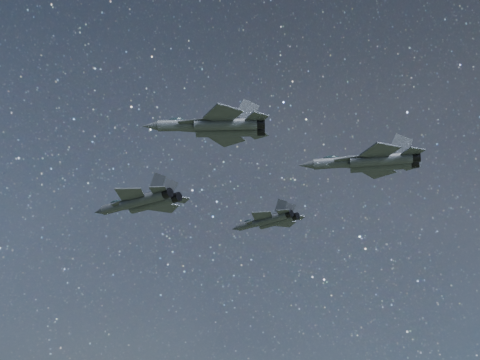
# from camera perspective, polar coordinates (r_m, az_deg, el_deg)

# --- Properties ---
(jet_lead) EXTENTS (20.08, 13.53, 5.06)m
(jet_lead) POSITION_cam_1_polar(r_m,az_deg,el_deg) (97.44, -10.02, -2.19)
(jet_lead) COLOR #363B44
(jet_left) EXTENTS (15.19, 9.94, 3.92)m
(jet_left) POSITION_cam_1_polar(r_m,az_deg,el_deg) (100.83, 2.91, -4.12)
(jet_left) COLOR #363B44
(jet_right) EXTENTS (17.30, 11.75, 4.35)m
(jet_right) POSITION_cam_1_polar(r_m,az_deg,el_deg) (74.72, -2.46, 5.48)
(jet_right) COLOR #363B44
(jet_slot) EXTENTS (17.90, 12.52, 4.51)m
(jet_slot) POSITION_cam_1_polar(r_m,az_deg,el_deg) (82.24, 13.09, 1.83)
(jet_slot) COLOR #363B44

